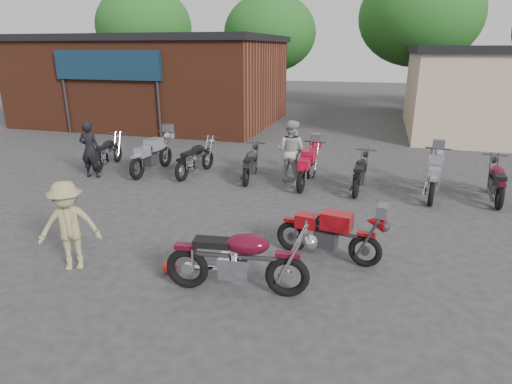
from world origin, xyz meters
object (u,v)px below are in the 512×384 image
(row_bike_0, at_px, (108,151))
(row_bike_3, at_px, (251,162))
(person_dark, at_px, (90,150))
(row_bike_1, at_px, (152,153))
(person_light, at_px, (291,151))
(vintage_motorcycle, at_px, (239,256))
(row_bike_4, at_px, (308,164))
(row_bike_6, at_px, (434,174))
(helmet, at_px, (170,267))
(row_bike_7, at_px, (497,179))
(row_bike_5, at_px, (361,171))
(sportbike, at_px, (330,231))
(person_tan, at_px, (69,226))
(row_bike_2, at_px, (196,157))

(row_bike_0, distance_m, row_bike_3, 4.85)
(person_dark, xyz_separation_m, row_bike_1, (1.49, 0.96, -0.22))
(person_dark, bearing_deg, person_light, -175.33)
(vintage_motorcycle, xyz_separation_m, person_light, (-0.45, 6.12, 0.25))
(row_bike_1, height_order, row_bike_4, row_bike_1)
(row_bike_6, bearing_deg, helmet, 147.53)
(helmet, height_order, row_bike_0, row_bike_0)
(row_bike_7, bearing_deg, row_bike_0, 94.32)
(helmet, bearing_deg, row_bike_0, 131.45)
(row_bike_5, bearing_deg, sportbike, -179.18)
(row_bike_1, bearing_deg, row_bike_5, -86.24)
(row_bike_4, distance_m, row_bike_5, 1.46)
(person_dark, distance_m, person_tan, 5.85)
(row_bike_3, height_order, row_bike_6, row_bike_6)
(vintage_motorcycle, distance_m, row_bike_5, 5.98)
(helmet, xyz_separation_m, person_dark, (-4.88, 4.63, 0.73))
(person_dark, bearing_deg, row_bike_5, 179.08)
(vintage_motorcycle, height_order, row_bike_5, vintage_motorcycle)
(person_tan, relative_size, row_bike_4, 0.78)
(sportbike, height_order, person_dark, person_dark)
(helmet, bearing_deg, row_bike_6, 49.57)
(person_tan, xyz_separation_m, row_bike_1, (-1.68, 5.87, -0.18))
(vintage_motorcycle, distance_m, row_bike_7, 7.66)
(row_bike_4, relative_size, row_bike_7, 1.06)
(person_light, distance_m, row_bike_3, 1.22)
(row_bike_7, bearing_deg, person_tan, 131.75)
(helmet, relative_size, row_bike_5, 0.13)
(person_light, relative_size, row_bike_6, 0.85)
(sportbike, distance_m, helmet, 2.90)
(helmet, relative_size, person_tan, 0.16)
(person_tan, bearing_deg, row_bike_7, 8.12)
(row_bike_2, xyz_separation_m, row_bike_4, (3.43, -0.07, 0.03))
(row_bike_2, bearing_deg, row_bike_0, 98.56)
(row_bike_3, height_order, row_bike_4, row_bike_4)
(row_bike_3, height_order, row_bike_5, row_bike_5)
(person_tan, distance_m, row_bike_4, 6.72)
(row_bike_3, distance_m, row_bike_4, 1.69)
(person_dark, bearing_deg, row_bike_7, 177.76)
(helmet, distance_m, person_tan, 1.86)
(row_bike_6, bearing_deg, row_bike_3, 96.40)
(person_tan, xyz_separation_m, row_bike_0, (-3.39, 6.06, -0.26))
(helmet, xyz_separation_m, row_bike_2, (-1.99, 5.72, 0.45))
(person_dark, height_order, row_bike_0, person_dark)
(person_tan, distance_m, row_bike_6, 8.70)
(row_bike_0, bearing_deg, row_bike_6, -99.35)
(vintage_motorcycle, height_order, row_bike_0, vintage_motorcycle)
(row_bike_4, distance_m, row_bike_6, 3.30)
(row_bike_5, xyz_separation_m, row_bike_6, (1.85, 0.03, 0.07))
(row_bike_6, xyz_separation_m, row_bike_7, (1.49, 0.10, -0.05))
(person_dark, height_order, row_bike_3, person_dark)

